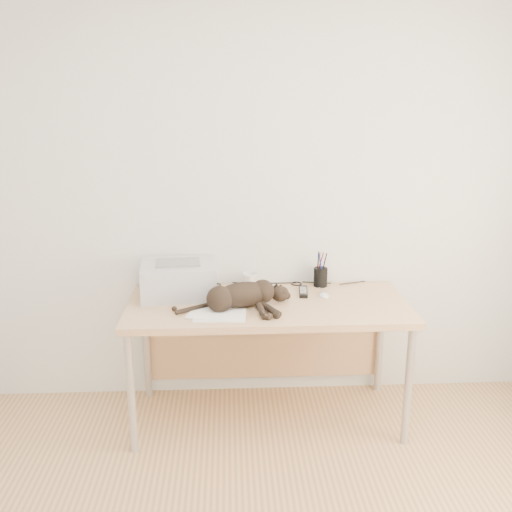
{
  "coord_description": "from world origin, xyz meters",
  "views": [
    {
      "loc": [
        -0.22,
        -1.66,
        1.89
      ],
      "look_at": [
        -0.07,
        1.34,
        1.03
      ],
      "focal_mm": 40.0,
      "sensor_mm": 36.0,
      "label": 1
    }
  ],
  "objects": [
    {
      "name": "pen_cup",
      "position": [
        0.35,
        1.67,
        0.8
      ],
      "size": [
        0.08,
        0.08,
        0.22
      ],
      "color": "black",
      "rests_on": "desk"
    },
    {
      "name": "remote_grey",
      "position": [
        0.03,
        1.58,
        0.75
      ],
      "size": [
        0.08,
        0.17,
        0.02
      ],
      "primitive_type": "cube",
      "rotation": [
        0.0,
        0.0,
        -0.19
      ],
      "color": "slate",
      "rests_on": "desk"
    },
    {
      "name": "mouse",
      "position": [
        0.34,
        1.48,
        0.76
      ],
      "size": [
        0.07,
        0.1,
        0.03
      ],
      "primitive_type": "ellipsoid",
      "rotation": [
        0.0,
        0.0,
        0.1
      ],
      "color": "white",
      "rests_on": "desk"
    },
    {
      "name": "cable_tangle",
      "position": [
        0.0,
        1.7,
        0.75
      ],
      "size": [
        1.36,
        0.07,
        0.01
      ],
      "primitive_type": null,
      "color": "black",
      "rests_on": "desk"
    },
    {
      "name": "cat",
      "position": [
        -0.16,
        1.32,
        0.81
      ],
      "size": [
        0.66,
        0.34,
        0.15
      ],
      "rotation": [
        0.0,
        0.0,
        0.32
      ],
      "color": "black",
      "rests_on": "desk"
    },
    {
      "name": "papers",
      "position": [
        -0.29,
        1.21,
        0.74
      ],
      "size": [
        0.33,
        0.26,
        0.01
      ],
      "color": "white",
      "rests_on": "desk"
    },
    {
      "name": "mug",
      "position": [
        -0.09,
        1.67,
        0.78
      ],
      "size": [
        0.14,
        0.14,
        0.09
      ],
      "primitive_type": "imported",
      "rotation": [
        0.0,
        0.0,
        0.71
      ],
      "color": "white",
      "rests_on": "desk"
    },
    {
      "name": "printer",
      "position": [
        -0.52,
        1.56,
        0.84
      ],
      "size": [
        0.46,
        0.4,
        0.2
      ],
      "color": "#AFAFB4",
      "rests_on": "desk"
    },
    {
      "name": "remote_black",
      "position": [
        0.22,
        1.54,
        0.75
      ],
      "size": [
        0.07,
        0.18,
        0.02
      ],
      "primitive_type": "cube",
      "rotation": [
        0.0,
        0.0,
        -0.11
      ],
      "color": "black",
      "rests_on": "desk"
    },
    {
      "name": "wall_back",
      "position": [
        0.0,
        1.75,
        1.3
      ],
      "size": [
        3.5,
        0.0,
        3.5
      ],
      "primitive_type": "plane",
      "rotation": [
        1.57,
        0.0,
        0.0
      ],
      "color": "silver",
      "rests_on": "floor"
    },
    {
      "name": "desk",
      "position": [
        0.0,
        1.48,
        0.61
      ],
      "size": [
        1.6,
        0.7,
        0.74
      ],
      "color": "tan",
      "rests_on": "floor"
    }
  ]
}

